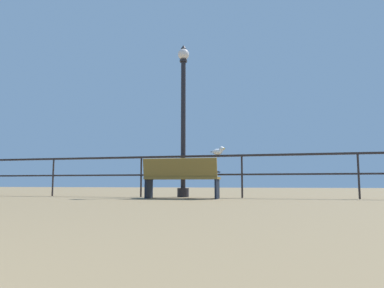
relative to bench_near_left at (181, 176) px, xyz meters
name	(u,v)px	position (x,y,z in m)	size (l,w,h in m)	color
pier_railing	(190,166)	(0.00, 0.76, 0.27)	(22.72, 0.05, 1.01)	#2A2321
bench_near_left	(181,176)	(0.00, 0.00, 0.00)	(1.67, 0.72, 0.89)	brown
lamppost_center	(183,115)	(-0.22, 0.96, 1.57)	(0.29, 0.29, 3.90)	black
seagull_on_rail	(218,151)	(0.71, 0.75, 0.61)	(0.41, 0.24, 0.20)	white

